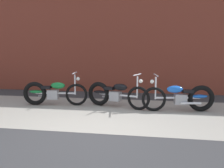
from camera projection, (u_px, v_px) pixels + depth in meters
The scene contains 6 objects.
ground_plane at pixel (91, 133), 4.59m from camera, with size 80.00×80.00×0.00m, color #38383A.
sidewalk_slab at pixel (107, 112), 6.30m from camera, with size 36.00×3.50×0.01m, color #9E998E.
brick_building_wall at pixel (122, 21), 9.29m from camera, with size 36.00×0.50×5.82m, color brown.
motorcycle_green at pixel (51, 93), 7.05m from camera, with size 2.00×0.58×1.03m.
motorcycle_black at pixel (113, 94), 6.81m from camera, with size 1.94×0.84×1.03m.
motorcycle_blue at pixel (183, 97), 6.30m from camera, with size 2.00×0.60×1.03m.
Camera 1 is at (1.15, -4.29, 1.59)m, focal length 36.66 mm.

